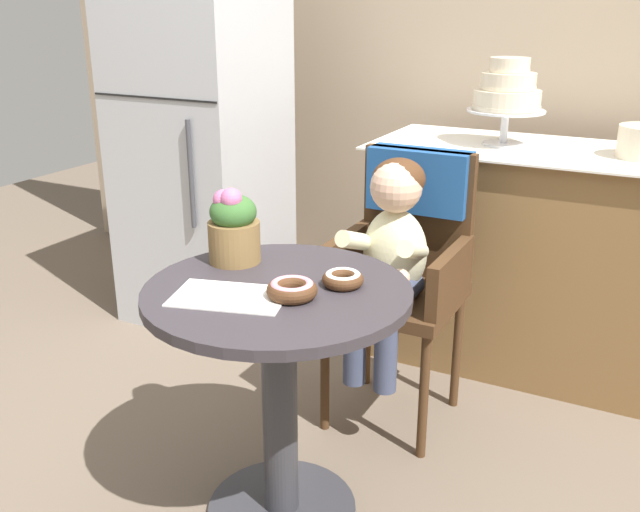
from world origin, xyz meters
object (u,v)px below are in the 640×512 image
at_px(seated_child, 391,246).
at_px(refrigerator, 201,138).
at_px(flower_vase, 234,226).
at_px(donut_mid, 292,289).
at_px(tiered_cake_stand, 507,93).
at_px(wicker_chair, 407,243).
at_px(cafe_table, 279,359).
at_px(donut_front, 343,278).

distance_m(seated_child, refrigerator, 1.27).
bearing_deg(flower_vase, donut_mid, -29.47).
xyz_separation_m(seated_child, tiered_cake_stand, (0.17, 0.73, 0.42)).
distance_m(wicker_chair, tiered_cake_stand, 0.75).
distance_m(wicker_chair, donut_mid, 0.77).
bearing_deg(refrigerator, cafe_table, -46.33).
relative_size(donut_front, tiered_cake_stand, 0.34).
relative_size(wicker_chair, tiered_cake_stand, 2.86).
height_order(seated_child, donut_mid, seated_child).
distance_m(donut_mid, refrigerator, 1.60).
bearing_deg(flower_vase, donut_front, -4.07).
bearing_deg(cafe_table, flower_vase, 150.87).
bearing_deg(refrigerator, donut_front, -40.05).
height_order(cafe_table, tiered_cake_stand, tiered_cake_stand).
distance_m(cafe_table, refrigerator, 1.56).
bearing_deg(donut_front, refrigerator, 139.95).
relative_size(tiered_cake_stand, refrigerator, 0.20).
height_order(tiered_cake_stand, refrigerator, refrigerator).
relative_size(cafe_table, donut_front, 6.44).
bearing_deg(cafe_table, wicker_chair, 82.62).
height_order(seated_child, flower_vase, seated_child).
bearing_deg(wicker_chair, flower_vase, -115.61).
distance_m(donut_front, flower_vase, 0.37).
bearing_deg(donut_mid, flower_vase, 150.53).
bearing_deg(tiered_cake_stand, donut_mid, -98.29).
distance_m(cafe_table, wicker_chair, 0.74).
relative_size(seated_child, donut_mid, 5.52).
height_order(cafe_table, flower_vase, flower_vase).
bearing_deg(seated_child, wicker_chair, 90.00).
height_order(seated_child, tiered_cake_stand, tiered_cake_stand).
bearing_deg(flower_vase, seated_child, 55.85).
relative_size(donut_front, refrigerator, 0.07).
xyz_separation_m(wicker_chair, refrigerator, (-1.14, 0.37, 0.21)).
distance_m(donut_mid, flower_vase, 0.33).
bearing_deg(donut_mid, donut_front, 58.78).
bearing_deg(refrigerator, tiered_cake_stand, 8.66).
relative_size(flower_vase, tiered_cake_stand, 0.68).
distance_m(cafe_table, seated_child, 0.60).
distance_m(wicker_chair, refrigerator, 1.22).
bearing_deg(donut_mid, cafe_table, 149.51).
xyz_separation_m(flower_vase, refrigerator, (-0.84, 0.98, 0.02)).
height_order(donut_mid, flower_vase, flower_vase).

